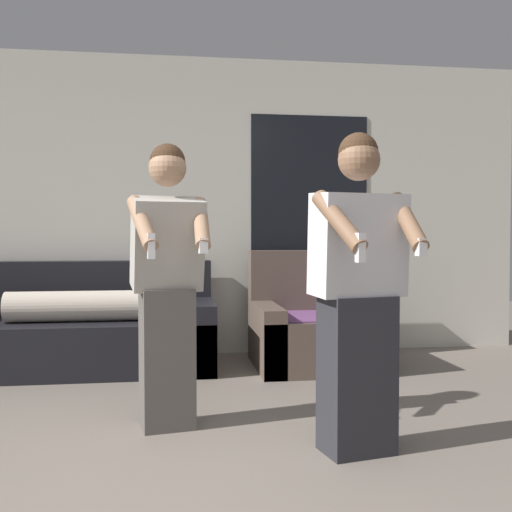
% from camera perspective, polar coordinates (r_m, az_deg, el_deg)
% --- Properties ---
extents(wall_back, '(6.54, 0.07, 2.70)m').
position_cam_1_polar(wall_back, '(5.51, -7.54, 4.74)').
color(wall_back, beige).
rests_on(wall_back, ground_plane).
extents(couch, '(2.13, 0.95, 0.86)m').
position_cam_1_polar(couch, '(5.11, -16.26, -6.94)').
color(couch, black).
rests_on(couch, ground_plane).
extents(armchair, '(0.99, 0.93, 0.95)m').
position_cam_1_polar(armchair, '(5.05, 5.45, -6.96)').
color(armchair, brown).
rests_on(armchair, ground_plane).
extents(person_left, '(0.45, 0.55, 1.59)m').
position_cam_1_polar(person_left, '(3.38, -8.44, -2.72)').
color(person_left, '#56514C').
rests_on(person_left, ground_plane).
extents(person_right, '(0.51, 0.53, 1.59)m').
position_cam_1_polar(person_right, '(3.01, 9.70, -3.62)').
color(person_right, '#28282D').
rests_on(person_right, ground_plane).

